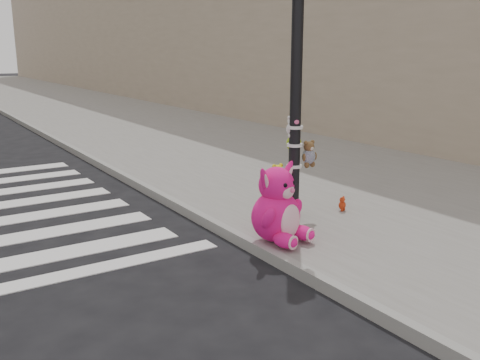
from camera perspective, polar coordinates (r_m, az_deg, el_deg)
ground at (r=5.10m, az=-5.27°, el=-15.45°), size 120.00×120.00×0.00m
sidewalk_near at (r=15.82m, az=-6.02°, el=4.86°), size 7.00×80.00×0.14m
curb_edge at (r=14.62m, az=-18.20°, el=3.52°), size 0.12×80.00×0.15m
signal_pole at (r=7.44m, az=5.96°, el=8.47°), size 0.68×0.49×4.00m
pink_bunny at (r=6.64m, az=4.07°, el=-3.19°), size 0.79×0.87×1.01m
red_teddy at (r=8.11m, az=10.85°, el=-2.50°), size 0.18×0.15×0.22m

